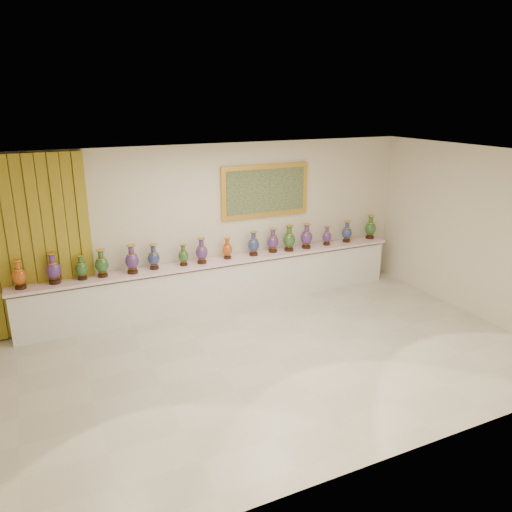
% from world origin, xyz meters
% --- Properties ---
extents(ground, '(8.00, 8.00, 0.00)m').
position_xyz_m(ground, '(0.00, 0.00, 0.00)').
color(ground, beige).
rests_on(ground, ground).
extents(room, '(8.00, 8.00, 8.00)m').
position_xyz_m(room, '(-2.38, 2.44, 1.59)').
color(room, beige).
rests_on(room, ground).
extents(counter, '(7.28, 0.48, 0.90)m').
position_xyz_m(counter, '(0.00, 2.27, 0.44)').
color(counter, white).
rests_on(counter, ground).
extents(vase_0, '(0.26, 0.26, 0.48)m').
position_xyz_m(vase_0, '(-3.37, 2.23, 1.11)').
color(vase_0, black).
rests_on(vase_0, counter).
extents(vase_1, '(0.31, 0.31, 0.52)m').
position_xyz_m(vase_1, '(-2.87, 2.26, 1.13)').
color(vase_1, black).
rests_on(vase_1, counter).
extents(vase_2, '(0.24, 0.24, 0.42)m').
position_xyz_m(vase_2, '(-2.44, 2.26, 1.09)').
color(vase_2, black).
rests_on(vase_2, counter).
extents(vase_3, '(0.24, 0.24, 0.48)m').
position_xyz_m(vase_3, '(-2.11, 2.25, 1.11)').
color(vase_3, black).
rests_on(vase_3, counter).
extents(vase_4, '(0.29, 0.29, 0.50)m').
position_xyz_m(vase_4, '(-1.62, 2.21, 1.13)').
color(vase_4, black).
rests_on(vase_4, counter).
extents(vase_5, '(0.26, 0.26, 0.45)m').
position_xyz_m(vase_5, '(-1.23, 2.27, 1.10)').
color(vase_5, black).
rests_on(vase_5, counter).
extents(vase_6, '(0.23, 0.23, 0.40)m').
position_xyz_m(vase_6, '(-0.70, 2.24, 1.08)').
color(vase_6, black).
rests_on(vase_6, counter).
extents(vase_7, '(0.24, 0.24, 0.47)m').
position_xyz_m(vase_7, '(-0.37, 2.22, 1.11)').
color(vase_7, black).
rests_on(vase_7, counter).
extents(vase_8, '(0.19, 0.19, 0.40)m').
position_xyz_m(vase_8, '(0.16, 2.28, 1.08)').
color(vase_8, black).
rests_on(vase_8, counter).
extents(vase_9, '(0.25, 0.25, 0.47)m').
position_xyz_m(vase_9, '(0.68, 2.25, 1.11)').
color(vase_9, black).
rests_on(vase_9, counter).
extents(vase_10, '(0.28, 0.28, 0.47)m').
position_xyz_m(vase_10, '(1.11, 2.28, 1.11)').
color(vase_10, black).
rests_on(vase_10, counter).
extents(vase_11, '(0.31, 0.31, 0.51)m').
position_xyz_m(vase_11, '(1.44, 2.23, 1.13)').
color(vase_11, black).
rests_on(vase_11, counter).
extents(vase_12, '(0.30, 0.30, 0.50)m').
position_xyz_m(vase_12, '(1.84, 2.23, 1.13)').
color(vase_12, black).
rests_on(vase_12, counter).
extents(vase_13, '(0.20, 0.20, 0.40)m').
position_xyz_m(vase_13, '(2.33, 2.25, 1.08)').
color(vase_13, black).
rests_on(vase_13, counter).
extents(vase_14, '(0.23, 0.23, 0.44)m').
position_xyz_m(vase_14, '(2.83, 2.28, 1.10)').
color(vase_14, black).
rests_on(vase_14, counter).
extents(vase_15, '(0.29, 0.29, 0.50)m').
position_xyz_m(vase_15, '(3.44, 2.28, 1.12)').
color(vase_15, black).
rests_on(vase_15, counter).
extents(label_card, '(0.10, 0.06, 0.00)m').
position_xyz_m(label_card, '(-1.48, 2.13, 0.90)').
color(label_card, white).
rests_on(label_card, counter).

